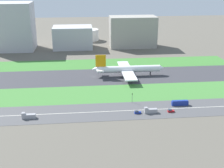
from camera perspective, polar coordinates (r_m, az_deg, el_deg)
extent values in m
plane|color=#5B564C|center=(268.92, -3.46, 1.34)|extent=(800.00, 800.00, 0.00)
cube|color=#38383D|center=(268.91, -3.46, 1.35)|extent=(280.00, 46.00, 0.10)
cube|color=#3D7A33|center=(308.02, -3.81, 3.77)|extent=(280.00, 36.00, 0.10)
cube|color=#427F38|center=(230.44, -2.99, -1.88)|extent=(280.00, 36.00, 0.10)
cube|color=#4C4C4F|center=(201.12, -2.50, -5.26)|extent=(280.00, 28.00, 0.10)
cube|color=silver|center=(201.10, -2.50, -5.24)|extent=(266.00, 0.50, 0.01)
cylinder|color=white|center=(269.98, 3.18, 2.83)|extent=(56.00, 6.00, 6.00)
cone|color=white|center=(276.17, 9.35, 2.99)|extent=(4.00, 5.70, 5.70)
cone|color=white|center=(266.78, -3.30, 2.80)|extent=(5.00, 5.40, 5.40)
cube|color=orange|center=(265.03, -2.14, 4.32)|extent=(9.00, 0.80, 11.00)
cube|color=white|center=(266.94, -2.34, 2.87)|extent=(6.00, 16.00, 0.60)
cube|color=white|center=(284.23, 2.31, 3.47)|extent=(10.00, 26.00, 1.00)
cylinder|color=gray|center=(279.33, 2.68, 2.70)|extent=(5.00, 3.20, 3.20)
cube|color=white|center=(255.94, 3.26, 1.58)|extent=(10.00, 26.00, 1.00)
cylinder|color=gray|center=(262.40, 3.26, 1.54)|extent=(5.00, 3.20, 3.20)
cylinder|color=black|center=(275.04, 7.21, 2.02)|extent=(1.00, 1.00, 3.20)
cylinder|color=black|center=(274.08, 2.23, 2.10)|extent=(1.00, 1.00, 3.20)
cylinder|color=black|center=(267.50, 2.44, 1.65)|extent=(1.00, 1.00, 3.20)
cube|color=#99999E|center=(198.74, -15.38, -5.87)|extent=(8.40, 2.50, 2.80)
cube|color=#99999E|center=(198.49, -16.34, -5.36)|extent=(2.00, 2.30, 1.20)
cube|color=navy|center=(199.22, 4.86, -5.38)|extent=(4.40, 1.80, 1.10)
cube|color=#333D4C|center=(198.66, 4.64, -5.13)|extent=(2.20, 1.66, 0.90)
cube|color=#B2191E|center=(204.31, 11.02, -5.03)|extent=(4.40, 1.80, 1.10)
cube|color=#333D4C|center=(203.67, 10.82, -4.78)|extent=(2.20, 1.66, 0.90)
cube|color=navy|center=(215.30, 12.64, -3.54)|extent=(11.60, 2.50, 3.00)
cube|color=navy|center=(214.66, 12.70, -3.11)|extent=(10.80, 2.30, 0.50)
cube|color=#99999E|center=(200.56, 7.30, -5.03)|extent=(8.40, 2.50, 2.80)
cube|color=#99999E|center=(199.06, 6.42, -4.55)|extent=(2.00, 2.30, 1.20)
cylinder|color=#4C4C51|center=(214.28, 3.81, -2.75)|extent=(0.24, 0.24, 6.00)
cube|color=black|center=(212.91, 3.83, -1.86)|extent=(0.36, 0.36, 1.20)
sphere|color=#19D826|center=(212.62, 3.84, -1.80)|extent=(0.24, 0.24, 0.24)
cube|color=#B2B2B7|center=(381.75, -18.22, 10.23)|extent=(48.75, 38.86, 55.19)
cube|color=#B2B2B7|center=(375.90, -7.38, 8.68)|extent=(46.90, 31.86, 26.47)
cube|color=#9E998E|center=(380.12, 3.91, 9.77)|extent=(56.58, 27.71, 37.53)
cylinder|color=silver|center=(421.18, -4.32, 9.21)|extent=(25.71, 25.71, 15.03)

